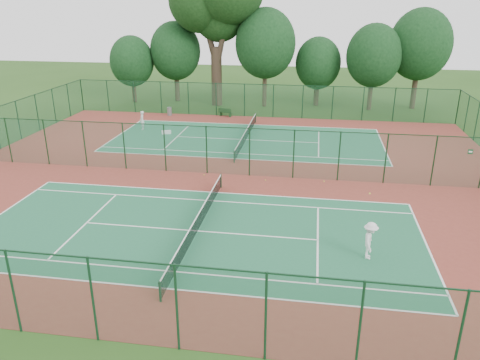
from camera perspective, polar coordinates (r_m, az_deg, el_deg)
name	(u,v)px	position (r m, az deg, el deg)	size (l,w,h in m)	color
ground	(228,174)	(33.54, -1.46, 0.70)	(120.00, 120.00, 0.00)	#244816
red_pad	(228,174)	(33.54, -1.46, 0.71)	(40.00, 36.00, 0.01)	maroon
court_near	(198,231)	(25.48, -5.15, -6.22)	(23.77, 10.97, 0.01)	#1E613F
court_far	(246,140)	(41.98, 0.78, 4.94)	(23.77, 10.97, 0.01)	#216A45
fence_north	(259,101)	(50.24, 2.31, 9.66)	(40.00, 0.09, 3.50)	#1C5431
fence_south	(134,304)	(17.27, -12.77, -14.48)	(40.00, 0.09, 3.50)	#16432A
fence_divider	(228,151)	(32.97, -1.48, 3.57)	(40.00, 0.09, 3.50)	#1C5438
tennis_net_near	(198,222)	(25.24, -5.19, -5.15)	(0.10, 12.90, 0.97)	#153A22
tennis_net_far	(246,134)	(41.84, 0.78, 5.63)	(0.10, 12.90, 0.97)	#12331F
player_near	(370,240)	(23.31, 15.56, -7.12)	(1.21, 0.69, 1.87)	silver
player_far	(142,120)	(46.11, -11.84, 7.12)	(0.65, 0.43, 1.79)	silver
trash_bin	(169,111)	(51.69, -8.59, 8.28)	(0.49, 0.49, 0.89)	slate
bench	(225,112)	(50.59, -1.82, 8.26)	(1.53, 0.83, 0.91)	#133717
kit_bag	(166,132)	(44.37, -8.97, 5.77)	(0.85, 0.32, 0.32)	white
stray_ball_a	(265,180)	(32.38, 3.13, 0.00)	(0.07, 0.07, 0.07)	gold
stray_ball_b	(324,181)	(32.62, 10.22, -0.15)	(0.07, 0.07, 0.07)	#BFDB32
stray_ball_c	(204,175)	(33.38, -4.41, 0.63)	(0.07, 0.07, 0.07)	#B6CF30
big_tree	(217,0)	(55.61, -2.86, 21.12)	(10.81, 7.92, 16.61)	#32241B
evergreen_row	(269,105)	(56.63, 3.56, 9.11)	(39.00, 5.00, 12.00)	black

